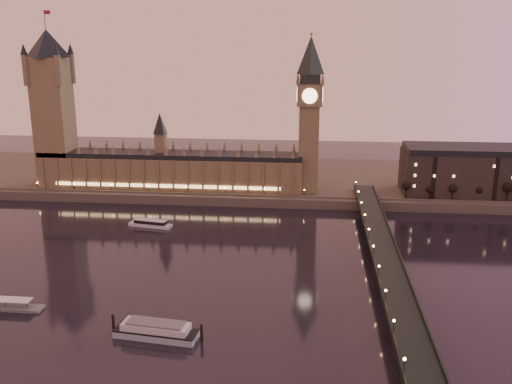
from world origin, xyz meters
TOP-DOWN VIEW (x-y plane):
  - ground at (0.00, 0.00)m, footprint 700.00×700.00m
  - far_embankment at (30.00, 165.00)m, footprint 560.00×130.00m
  - palace_of_westminster at (-40.12, 120.99)m, footprint 180.00×26.62m
  - victoria_tower at (-120.00, 121.00)m, footprint 31.68×31.68m
  - big_ben at (53.99, 120.99)m, footprint 17.68×17.68m
  - westminster_bridge at (91.61, 0.00)m, footprint 13.20×260.00m
  - bare_tree_0 at (115.46, 109.00)m, footprint 5.25×5.25m
  - bare_tree_1 at (131.04, 109.00)m, footprint 5.25×5.25m
  - bare_tree_2 at (146.62, 109.00)m, footprint 5.25×5.25m
  - bare_tree_3 at (162.20, 109.00)m, footprint 5.25×5.25m
  - bare_tree_4 at (177.77, 109.00)m, footprint 5.25×5.25m
  - cruise_boat_a at (-36.48, 56.14)m, footprint 26.54×10.27m
  - moored_barge at (0.92, -67.33)m, footprint 35.70×12.42m

SIDE VIEW (x-z plane):
  - ground at x=0.00m, z-range 0.00..0.00m
  - cruise_boat_a at x=-36.48m, z-range -0.25..3.91m
  - moored_barge at x=0.92m, z-range -0.51..6.08m
  - far_embankment at x=30.00m, z-range 0.00..6.00m
  - westminster_bridge at x=91.61m, z-range -2.13..13.17m
  - bare_tree_0 at x=115.46m, z-range 8.60..19.27m
  - bare_tree_1 at x=131.04m, z-range 8.60..19.27m
  - bare_tree_2 at x=146.62m, z-range 8.60..19.27m
  - bare_tree_3 at x=162.20m, z-range 8.60..19.27m
  - bare_tree_4 at x=177.77m, z-range 8.60..19.27m
  - palace_of_westminster at x=-40.12m, z-range -4.29..47.71m
  - big_ben at x=53.99m, z-range 11.95..115.95m
  - victoria_tower at x=-120.00m, z-range 6.79..124.79m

